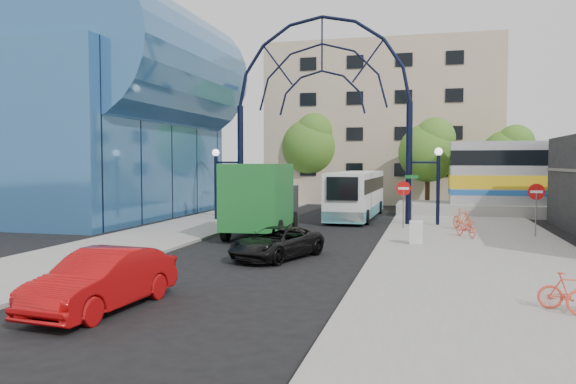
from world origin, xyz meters
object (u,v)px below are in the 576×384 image
(street_name_sign, at_px, (412,190))
(red_sedan, at_px, (103,280))
(tree_north_a, at_px, (430,149))
(bike_near_a, at_px, (466,228))
(stop_sign, at_px, (404,193))
(black_suv, at_px, (277,243))
(bike_near_b, at_px, (462,219))
(bike_far_b, at_px, (571,291))
(gateway_arch, at_px, (322,77))
(tree_north_c, at_px, (510,154))
(city_bus, at_px, (356,194))
(green_truck, at_px, (262,200))
(sandwich_board, at_px, (416,230))
(do_not_enter_sign, at_px, (536,197))
(tree_north_b, at_px, (312,143))

(street_name_sign, xyz_separation_m, red_sedan, (-6.78, -18.90, -1.40))
(tree_north_a, relative_size, bike_near_a, 4.57)
(stop_sign, relative_size, black_suv, 0.59)
(bike_near_b, xyz_separation_m, bike_far_b, (1.57, -15.95, -0.09))
(gateway_arch, distance_m, tree_north_a, 13.98)
(tree_north_c, distance_m, city_bus, 14.78)
(street_name_sign, xyz_separation_m, tree_north_a, (0.92, 13.33, 2.48))
(green_truck, distance_m, bike_far_b, 16.46)
(tree_north_c, distance_m, black_suv, 28.81)
(street_name_sign, relative_size, red_sedan, 0.63)
(street_name_sign, height_order, bike_near_b, street_name_sign)
(bike_near_b, bearing_deg, city_bus, 108.13)
(red_sedan, distance_m, bike_near_a, 17.94)
(street_name_sign, distance_m, green_truck, 8.41)
(bike_near_a, bearing_deg, bike_near_b, 60.03)
(sandwich_board, bearing_deg, city_bus, 108.68)
(green_truck, height_order, red_sedan, green_truck)
(green_truck, xyz_separation_m, red_sedan, (0.22, -14.26, -1.03))
(stop_sign, height_order, black_suv, stop_sign)
(black_suv, distance_m, bike_near_b, 12.42)
(do_not_enter_sign, xyz_separation_m, green_truck, (-12.80, -2.03, -0.21))
(do_not_enter_sign, xyz_separation_m, bike_far_b, (-1.63, -14.06, -1.41))
(red_sedan, distance_m, bike_far_b, 11.18)
(tree_north_b, xyz_separation_m, city_bus, (5.43, -11.97, -3.70))
(gateway_arch, height_order, street_name_sign, gateway_arch)
(bike_far_b, bearing_deg, city_bus, 21.77)
(sandwich_board, height_order, bike_far_b, sandwich_board)
(gateway_arch, xyz_separation_m, do_not_enter_sign, (11.00, -4.00, -6.58))
(red_sedan, xyz_separation_m, bike_near_b, (9.38, 18.19, -0.07))
(do_not_enter_sign, bearing_deg, bike_near_b, 149.42)
(do_not_enter_sign, xyz_separation_m, tree_north_a, (-4.88, 15.93, 2.63))
(city_bus, bearing_deg, sandwich_board, -70.28)
(tree_north_b, relative_size, red_sedan, 1.80)
(city_bus, bearing_deg, black_suv, -92.30)
(tree_north_c, distance_m, bike_near_b, 17.00)
(tree_north_c, height_order, bike_near_b, tree_north_c)
(tree_north_b, height_order, bike_near_b, tree_north_b)
(gateway_arch, height_order, stop_sign, gateway_arch)
(tree_north_a, height_order, city_bus, tree_north_a)
(gateway_arch, height_order, tree_north_c, gateway_arch)
(sandwich_board, xyz_separation_m, bike_near_a, (2.21, 3.01, -0.22))
(tree_north_b, relative_size, city_bus, 0.73)
(bike_near_b, bearing_deg, green_truck, 174.51)
(gateway_arch, distance_m, sandwich_board, 12.52)
(street_name_sign, relative_size, sandwich_board, 2.83)
(do_not_enter_sign, distance_m, tree_north_c, 18.11)
(gateway_arch, bearing_deg, tree_north_b, 103.68)
(tree_north_b, relative_size, tree_north_c, 1.23)
(street_name_sign, bearing_deg, tree_north_b, 117.65)
(tree_north_a, relative_size, tree_north_b, 0.88)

